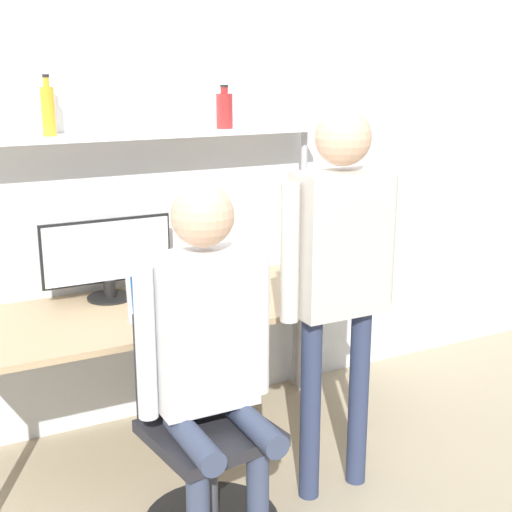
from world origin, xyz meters
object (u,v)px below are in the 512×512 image
at_px(bottle_amber, 48,110).
at_px(person_standing, 339,257).
at_px(person_seated, 208,338).
at_px(cell_phone, 229,313).
at_px(office_chair, 205,466).
at_px(bottle_red, 224,110).
at_px(monitor, 108,256).
at_px(laptop, 167,307).

bearing_deg(bottle_amber, person_standing, -44.94).
xyz_separation_m(person_seated, person_standing, (0.62, 0.04, 0.23)).
bearing_deg(person_standing, bottle_amber, 135.06).
relative_size(cell_phone, office_chair, 0.16).
height_order(bottle_red, bottle_amber, bottle_amber).
height_order(monitor, laptop, monitor).
relative_size(laptop, cell_phone, 2.25).
xyz_separation_m(cell_phone, bottle_amber, (-0.66, 0.51, 0.92)).
relative_size(cell_phone, bottle_red, 0.69).
bearing_deg(person_standing, bottle_red, 94.66).
height_order(person_standing, bottle_amber, bottle_amber).
xyz_separation_m(bottle_red, bottle_amber, (-0.88, 0.00, 0.02)).
relative_size(office_chair, bottle_amber, 3.38).
distance_m(person_standing, bottle_amber, 1.47).
bearing_deg(person_standing, office_chair, 179.99).
bearing_deg(bottle_amber, monitor, -6.37).
relative_size(laptop, bottle_amber, 1.22).
height_order(office_chair, bottle_amber, bottle_amber).
distance_m(office_chair, person_standing, 1.02).
bearing_deg(laptop, person_seated, -93.73).
height_order(office_chair, person_standing, person_standing).
relative_size(cell_phone, person_standing, 0.09).
distance_m(cell_phone, bottle_amber, 1.24).
relative_size(monitor, cell_phone, 4.30).
bearing_deg(person_standing, person_seated, -175.97).
bearing_deg(person_standing, cell_phone, 123.82).
height_order(cell_phone, person_standing, person_standing).
height_order(monitor, bottle_red, bottle_red).
xyz_separation_m(person_seated, bottle_red, (0.55, 1.00, 0.79)).
xyz_separation_m(monitor, laptop, (0.14, -0.42, -0.16)).
relative_size(laptop, person_standing, 0.20).
height_order(monitor, bottle_amber, bottle_amber).
bearing_deg(office_chair, person_seated, -83.44).
bearing_deg(cell_phone, person_seated, -122.98).
distance_m(monitor, person_standing, 1.19).
distance_m(monitor, bottle_amber, 0.74).
bearing_deg(laptop, office_chair, -94.62).
distance_m(laptop, person_seated, 0.56).
relative_size(laptop, office_chair, 0.36).
xyz_separation_m(cell_phone, person_seated, (-0.32, -0.49, 0.11)).
distance_m(laptop, bottle_amber, 1.04).
bearing_deg(person_seated, office_chair, 96.56).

